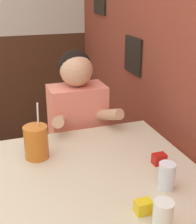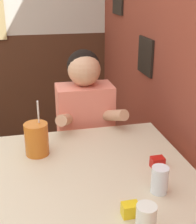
% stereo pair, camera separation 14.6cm
% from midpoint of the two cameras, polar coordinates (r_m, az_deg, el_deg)
% --- Properties ---
extents(brick_wall_right, '(0.08, 4.40, 2.70)m').
position_cam_midpoint_polar(brick_wall_right, '(2.15, 5.80, 16.91)').
color(brick_wall_right, brown).
rests_on(brick_wall_right, ground_plane).
extents(main_table, '(0.88, 0.94, 0.77)m').
position_cam_midpoint_polar(main_table, '(1.43, -2.45, -13.67)').
color(main_table, beige).
rests_on(main_table, ground_plane).
extents(person_seated, '(0.42, 0.40, 1.20)m').
position_cam_midpoint_polar(person_seated, '(2.00, -5.74, -5.28)').
color(person_seated, '#EA7F6B').
rests_on(person_seated, ground_plane).
extents(cocktail_pitcher, '(0.11, 0.11, 0.28)m').
position_cam_midpoint_polar(cocktail_pitcher, '(1.52, -13.98, -5.42)').
color(cocktail_pitcher, '#C6661E').
rests_on(cocktail_pitcher, main_table).
extents(glass_near_pitcher, '(0.07, 0.07, 0.11)m').
position_cam_midpoint_polar(glass_near_pitcher, '(1.29, 9.23, -11.54)').
color(glass_near_pitcher, silver).
rests_on(glass_near_pitcher, main_table).
extents(glass_center, '(0.07, 0.07, 0.11)m').
position_cam_midpoint_polar(glass_center, '(1.09, 7.83, -18.48)').
color(glass_center, silver).
rests_on(glass_center, main_table).
extents(condiment_ketchup, '(0.06, 0.04, 0.05)m').
position_cam_midpoint_polar(condiment_ketchup, '(1.46, 8.31, -8.58)').
color(condiment_ketchup, '#B7140F').
rests_on(condiment_ketchup, main_table).
extents(condiment_mustard, '(0.06, 0.04, 0.05)m').
position_cam_midpoint_polar(condiment_mustard, '(1.17, 4.62, -17.03)').
color(condiment_mustard, yellow).
rests_on(condiment_mustard, main_table).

